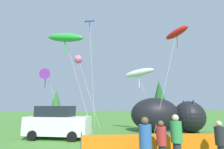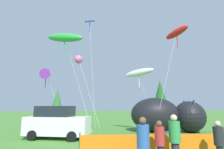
# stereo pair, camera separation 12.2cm
# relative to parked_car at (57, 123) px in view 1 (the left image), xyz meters

# --- Properties ---
(ground_plane) EXTENTS (120.00, 120.00, 0.00)m
(ground_plane) POSITION_rel_parked_car_xyz_m (3.75, -2.88, -1.07)
(ground_plane) COLOR #477F33
(parked_car) EXTENTS (4.64, 3.11, 2.20)m
(parked_car) POSITION_rel_parked_car_xyz_m (0.00, 0.00, 0.00)
(parked_car) COLOR white
(parked_car) RESTS_ON ground
(folding_chair) EXTENTS (0.60, 0.60, 0.95)m
(folding_chair) POSITION_rel_parked_car_xyz_m (7.48, -1.90, -0.52)
(folding_chair) COLOR #1959A5
(folding_chair) RESTS_ON ground
(inflatable_cat) EXTENTS (6.48, 4.12, 2.89)m
(inflatable_cat) POSITION_rel_parked_car_xyz_m (8.84, 0.96, 0.26)
(inflatable_cat) COLOR black
(inflatable_cat) RESTS_ON ground
(safety_fence) EXTENTS (6.12, 1.07, 1.18)m
(safety_fence) POSITION_rel_parked_car_xyz_m (4.30, -6.11, -0.53)
(safety_fence) COLOR orange
(safety_fence) RESTS_ON ground
(spectator_in_grey_shirt) EXTENTS (0.36, 0.36, 1.67)m
(spectator_in_grey_shirt) POSITION_rel_parked_car_xyz_m (6.27, -7.29, -0.16)
(spectator_in_grey_shirt) COLOR #2D2D38
(spectator_in_grey_shirt) RESTS_ON ground
(spectator_in_green_shirt) EXTENTS (0.42, 0.42, 1.91)m
(spectator_in_green_shirt) POSITION_rel_parked_car_xyz_m (4.64, -6.97, -0.03)
(spectator_in_green_shirt) COLOR #2D2D38
(spectator_in_green_shirt) RESTS_ON ground
(spectator_in_red_shirt) EXTENTS (0.41, 0.41, 1.87)m
(spectator_in_red_shirt) POSITION_rel_parked_car_xyz_m (3.19, -7.47, -0.05)
(spectator_in_red_shirt) COLOR #2D2D38
(spectator_in_red_shirt) RESTS_ON ground
(spectator_in_yellow_shirt) EXTENTS (0.37, 0.37, 1.69)m
(spectator_in_yellow_shirt) POSITION_rel_parked_car_xyz_m (4.11, -6.82, -0.15)
(spectator_in_yellow_shirt) COLOR #2D2D38
(spectator_in_yellow_shirt) RESTS_ON ground
(kite_purple_delta) EXTENTS (2.54, 1.58, 5.69)m
(kite_purple_delta) POSITION_rel_parked_car_xyz_m (-1.46, 3.69, 4.02)
(kite_purple_delta) COLOR silver
(kite_purple_delta) RESTS_ON ground
(kite_green_fish) EXTENTS (3.74, 2.57, 7.45)m
(kite_green_fish) POSITION_rel_parked_car_xyz_m (0.27, -1.06, 5.78)
(kite_green_fish) COLOR silver
(kite_green_fish) RESTS_ON ground
(kite_white_ghost) EXTENTS (2.71, 2.54, 5.48)m
(kite_white_ghost) POSITION_rel_parked_car_xyz_m (6.55, 1.06, 3.96)
(kite_white_ghost) COLOR silver
(kite_white_ghost) RESTS_ON ground
(kite_blue_box) EXTENTS (1.31, 0.98, 12.04)m
(kite_blue_box) POSITION_rel_parked_car_xyz_m (2.61, 5.66, 10.31)
(kite_blue_box) COLOR silver
(kite_blue_box) RESTS_ON ground
(kite_pink_octopus) EXTENTS (2.67, 2.47, 7.74)m
(kite_pink_octopus) POSITION_rel_parked_car_xyz_m (1.52, 6.19, 6.18)
(kite_pink_octopus) COLOR silver
(kite_pink_octopus) RESTS_ON ground
(kite_red_lizard) EXTENTS (2.74, 2.24, 8.79)m
(kite_red_lizard) POSITION_rel_parked_car_xyz_m (9.28, -0.77, 7.16)
(kite_red_lizard) COLOR silver
(kite_red_lizard) RESTS_ON ground
(horizon_tree_east) EXTENTS (3.48, 3.48, 8.31)m
(horizon_tree_east) POSITION_rel_parked_car_xyz_m (22.18, 26.24, 4.03)
(horizon_tree_east) COLOR brown
(horizon_tree_east) RESTS_ON ground
(horizon_tree_mid) EXTENTS (2.66, 2.66, 6.35)m
(horizon_tree_mid) POSITION_rel_parked_car_xyz_m (-2.75, 36.55, 2.82)
(horizon_tree_mid) COLOR brown
(horizon_tree_mid) RESTS_ON ground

